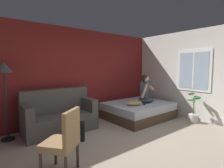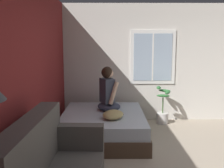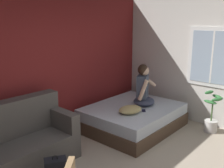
{
  "view_description": "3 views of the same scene",
  "coord_description": "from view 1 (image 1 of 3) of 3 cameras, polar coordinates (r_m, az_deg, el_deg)",
  "views": [
    {
      "loc": [
        -2.36,
        -2.18,
        1.6
      ],
      "look_at": [
        0.31,
        1.18,
        1.17
      ],
      "focal_mm": 28.0,
      "sensor_mm": 36.0,
      "label": 1
    },
    {
      "loc": [
        -3.23,
        1.38,
        1.78
      ],
      "look_at": [
        0.83,
        1.35,
        1.17
      ],
      "focal_mm": 42.0,
      "sensor_mm": 36.0,
      "label": 2
    },
    {
      "loc": [
        -2.59,
        -1.55,
        2.29
      ],
      "look_at": [
        0.71,
        1.31,
        1.18
      ],
      "focal_mm": 42.0,
      "sensor_mm": 36.0,
      "label": 3
    }
  ],
  "objects": [
    {
      "name": "ground_plane",
      "position": [
        3.59,
        8.38,
        -20.87
      ],
      "size": [
        40.0,
        40.0,
        0.0
      ],
      "primitive_type": "plane",
      "color": "tan"
    },
    {
      "name": "side_chair",
      "position": [
        2.8,
        -15.44,
        -17.0
      ],
      "size": [
        0.65,
        0.65,
        0.98
      ],
      "color": "#382D23",
      "rests_on": "ground"
    },
    {
      "name": "potted_plant",
      "position": [
        5.58,
        25.06,
        -8.33
      ],
      "size": [
        0.39,
        0.37,
        0.85
      ],
      "color": "silver",
      "rests_on": "ground"
    },
    {
      "name": "floor_lamp",
      "position": [
        4.34,
        -31.75,
        2.56
      ],
      "size": [
        0.36,
        0.36,
        1.7
      ],
      "color": "black",
      "rests_on": "ground"
    },
    {
      "name": "couch",
      "position": [
        4.61,
        -16.85,
        -9.77
      ],
      "size": [
        1.72,
        0.86,
        1.04
      ],
      "color": "#514C47",
      "rests_on": "ground"
    },
    {
      "name": "wall_back_accent",
      "position": [
        5.29,
        -11.97,
        2.83
      ],
      "size": [
        10.67,
        0.16,
        2.7
      ],
      "primitive_type": "cube",
      "color": "maroon",
      "rests_on": "ground"
    },
    {
      "name": "throw_pillow",
      "position": [
        5.16,
        7.33,
        -6.13
      ],
      "size": [
        0.55,
        0.46,
        0.14
      ],
      "primitive_type": "ellipsoid",
      "rotation": [
        0.0,
        0.0,
        -0.24
      ],
      "color": "tan",
      "rests_on": "bed"
    },
    {
      "name": "cell_phone",
      "position": [
        5.29,
        10.45,
        -6.61
      ],
      "size": [
        0.15,
        0.14,
        0.01
      ],
      "primitive_type": "cube",
      "rotation": [
        0.0,
        0.0,
        2.24
      ],
      "color": "black",
      "rests_on": "bed"
    },
    {
      "name": "wall_side_with_window",
      "position": [
        5.72,
        28.97,
        2.46
      ],
      "size": [
        0.19,
        6.33,
        2.7
      ],
      "color": "silver",
      "rests_on": "ground"
    },
    {
      "name": "backpack",
      "position": [
        4.01,
        -11.17,
        -15.01
      ],
      "size": [
        0.35,
        0.34,
        0.46
      ],
      "color": "black",
      "rests_on": "ground"
    },
    {
      "name": "bed",
      "position": [
        5.61,
        8.45,
        -8.48
      ],
      "size": [
        1.95,
        1.59,
        0.48
      ],
      "color": "#4C3828",
      "rests_on": "ground"
    },
    {
      "name": "person_seated",
      "position": [
        5.59,
        10.82,
        -2.29
      ],
      "size": [
        0.65,
        0.61,
        0.88
      ],
      "color": "#383D51",
      "rests_on": "bed"
    }
  ]
}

